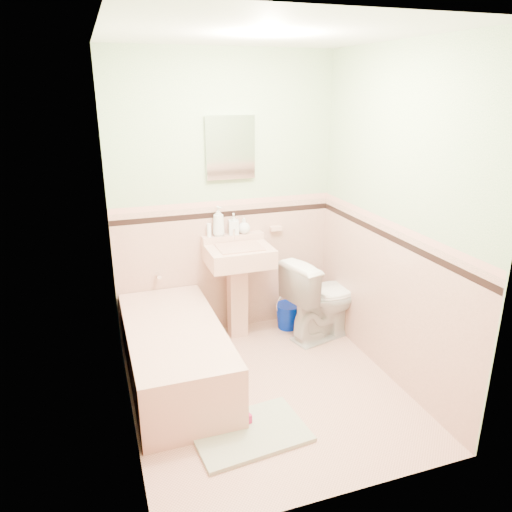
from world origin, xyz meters
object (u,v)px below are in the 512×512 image
object	(u,v)px
soap_bottle_right	(244,226)
toilet	(324,298)
soap_bottle_left	(219,221)
bucket	(288,316)
shoe	(240,420)
soap_bottle_mid	(234,224)
sink	(239,293)
bathtub	(176,356)
medicine_cabinet	(230,148)

from	to	relation	value
soap_bottle_right	toilet	bearing A→B (deg)	-32.45
soap_bottle_left	bucket	xyz separation A→B (m)	(0.62, -0.15, -0.95)
shoe	bucket	bearing A→B (deg)	40.09
soap_bottle_right	toilet	size ratio (longest dim) A/B	0.18
soap_bottle_mid	shoe	size ratio (longest dim) A/B	1.21
sink	soap_bottle_right	xyz separation A→B (m)	(0.11, 0.18, 0.57)
bathtub	sink	size ratio (longest dim) A/B	1.71
bathtub	shoe	distance (m)	0.77
sink	toilet	size ratio (longest dim) A/B	1.15
shoe	medicine_cabinet	bearing A→B (deg)	60.09
sink	soap_bottle_mid	xyz separation A→B (m)	(0.01, 0.18, 0.60)
soap_bottle_mid	soap_bottle_right	bearing A→B (deg)	0.00
medicine_cabinet	toilet	size ratio (longest dim) A/B	0.70
bathtub	shoe	size ratio (longest dim) A/B	9.45
soap_bottle_left	soap_bottle_mid	bearing A→B (deg)	0.00
medicine_cabinet	soap_bottle_right	world-z (taller)	medicine_cabinet
soap_bottle_mid	medicine_cabinet	bearing A→B (deg)	109.30
soap_bottle_right	bucket	bearing A→B (deg)	-20.63
bathtub	toilet	xyz separation A→B (m)	(1.42, 0.31, 0.16)
toilet	shoe	bearing A→B (deg)	116.94
bathtub	bucket	bearing A→B (deg)	25.65
soap_bottle_left	bucket	world-z (taller)	soap_bottle_left
bathtub	shoe	world-z (taller)	bathtub
soap_bottle_mid	toilet	bearing A→B (deg)	-28.85
toilet	bucket	world-z (taller)	toilet
sink	soap_bottle_right	world-z (taller)	soap_bottle_right
medicine_cabinet	bucket	xyz separation A→B (m)	(0.49, -0.18, -1.58)
sink	soap_bottle_left	size ratio (longest dim) A/B	3.30
soap_bottle_left	bucket	bearing A→B (deg)	-13.18
sink	bucket	bearing A→B (deg)	3.96
bathtub	soap_bottle_left	size ratio (longest dim) A/B	5.63
medicine_cabinet	soap_bottle_left	world-z (taller)	medicine_cabinet
medicine_cabinet	shoe	bearing A→B (deg)	-104.78
medicine_cabinet	soap_bottle_left	size ratio (longest dim) A/B	2.00
bathtub	medicine_cabinet	world-z (taller)	medicine_cabinet
medicine_cabinet	soap_bottle_right	distance (m)	0.70
bathtub	medicine_cabinet	distance (m)	1.78
sink	shoe	size ratio (longest dim) A/B	5.54
toilet	sink	bearing A→B (deg)	58.38
bucket	soap_bottle_left	bearing A→B (deg)	166.82
soap_bottle_mid	soap_bottle_right	distance (m)	0.10
soap_bottle_right	bucket	distance (m)	0.98
toilet	bucket	distance (m)	0.44
soap_bottle_mid	shoe	xyz separation A→B (m)	(-0.39, -1.40, -0.97)
bathtub	soap_bottle_right	distance (m)	1.32
soap_bottle_left	soap_bottle_mid	world-z (taller)	soap_bottle_left
soap_bottle_mid	bucket	bearing A→B (deg)	-16.75
medicine_cabinet	bucket	size ratio (longest dim) A/B	2.24
medicine_cabinet	bathtub	bearing A→B (deg)	-132.58
sink	shoe	xyz separation A→B (m)	(-0.38, -1.22, -0.38)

